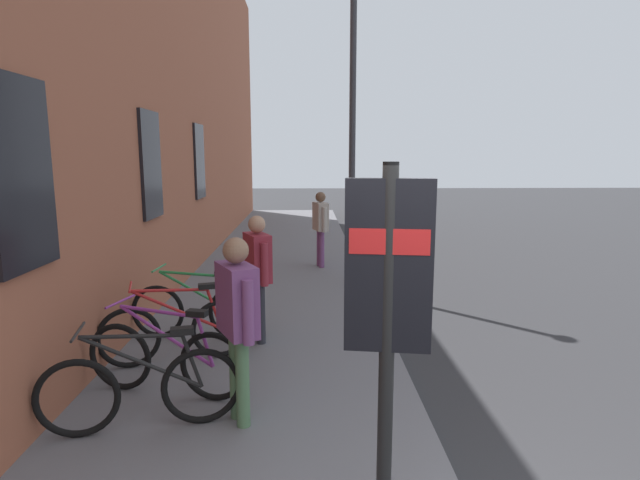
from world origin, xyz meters
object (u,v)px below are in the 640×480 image
Objects in this scene: pedestrian_crossing_street at (237,312)px; pedestrian_near_bus at (321,221)px; bicycle_leaning_wall at (197,310)px; bicycle_by_door at (142,389)px; pedestrian_by_facade at (258,266)px; street_lamp at (353,106)px; bicycle_far_end at (177,331)px; bicycle_under_window at (166,359)px; transit_info_sign at (388,290)px.

pedestrian_near_bus is (6.53, -0.92, -0.06)m from pedestrian_crossing_street.
bicycle_leaning_wall is at bearing 157.90° from pedestrian_near_bus.
pedestrian_by_facade reaches higher than bicycle_by_door.
street_lamp reaches higher than pedestrian_by_facade.
pedestrian_crossing_street is (0.13, -0.85, 0.67)m from bicycle_by_door.
pedestrian_crossing_street reaches higher than bicycle_leaning_wall.
pedestrian_crossing_street is at bearing -146.62° from bicycle_far_end.
bicycle_under_window is 1.63m from bicycle_leaning_wall.
bicycle_leaning_wall is 4.73m from street_lamp.
transit_info_sign is 1.39× the size of pedestrian_crossing_street.
bicycle_under_window is at bearing -178.84° from bicycle_leaning_wall.
pedestrian_by_facade is (-0.13, -0.83, 0.63)m from bicycle_leaning_wall.
pedestrian_crossing_street reaches higher than bicycle_by_door.
street_lamp reaches higher than bicycle_by_door.
pedestrian_crossing_street is 0.31× the size of street_lamp.
bicycle_far_end is at bearing 147.34° from street_lamp.
bicycle_by_door is at bearing -179.95° from bicycle_leaning_wall.
bicycle_leaning_wall is (0.79, -0.07, 0.00)m from bicycle_far_end.
transit_info_sign is (-1.84, -1.95, 1.21)m from bicycle_under_window.
bicycle_by_door is 1.08m from pedestrian_crossing_street.
bicycle_by_door is 1.01× the size of pedestrian_crossing_street.
bicycle_by_door is 0.31× the size of street_lamp.
bicycle_leaning_wall is at bearing 141.64° from street_lamp.
transit_info_sign is 6.62m from street_lamp.
bicycle_by_door is 1.51m from bicycle_far_end.
bicycle_leaning_wall is at bearing -4.79° from bicycle_far_end.
transit_info_sign is 0.43× the size of street_lamp.
bicycle_leaning_wall is 0.31× the size of street_lamp.
bicycle_far_end is 1.28m from pedestrian_by_facade.
bicycle_by_door is 0.73× the size of transit_info_sign.
pedestrian_near_bus is at bearing -14.87° from bicycle_by_door.
pedestrian_near_bus reaches higher than bicycle_by_door.
bicycle_far_end is 0.71× the size of transit_info_sign.
bicycle_by_door and bicycle_under_window have the same top height.
pedestrian_near_bus reaches higher than bicycle_under_window.
bicycle_by_door is 1.01× the size of bicycle_under_window.
pedestrian_by_facade is 2.05m from pedestrian_crossing_street.
bicycle_under_window is 1.18m from pedestrian_crossing_street.
pedestrian_crossing_street reaches higher than pedestrian_near_bus.
bicycle_far_end is 0.99× the size of pedestrian_crossing_street.
bicycle_far_end is 5.50m from pedestrian_near_bus.
transit_info_sign is (-2.68, -2.05, 1.21)m from bicycle_far_end.
pedestrian_near_bus is at bearing -16.18° from bicycle_under_window.
bicycle_by_door is 2.60m from transit_info_sign.
bicycle_by_door is 1.02× the size of bicycle_far_end.
bicycle_far_end is (1.51, 0.07, -0.00)m from bicycle_by_door.
pedestrian_near_bus is (7.83, 0.21, -0.60)m from transit_info_sign.
street_lamp reaches higher than bicycle_far_end.
pedestrian_by_facade reaches higher than bicycle_under_window.
bicycle_under_window is at bearing -2.62° from bicycle_by_door.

